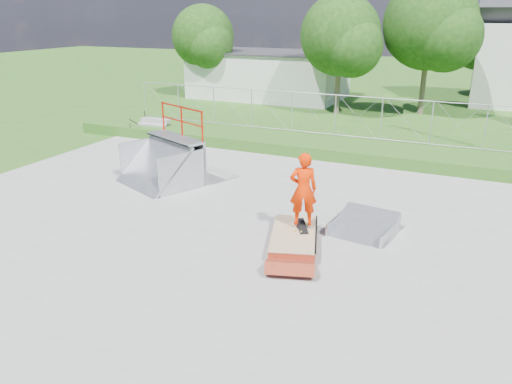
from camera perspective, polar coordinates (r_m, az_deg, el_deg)
ground at (r=13.21m, az=-3.91°, el=-5.36°), size 120.00×120.00×0.00m
concrete_pad at (r=13.20m, az=-3.91°, el=-5.28°), size 20.00×16.00×0.04m
grass_berm at (r=21.48m, az=8.13°, el=5.18°), size 24.00×3.00×0.50m
grind_box at (r=12.82m, az=4.36°, el=-5.35°), size 1.76×2.55×0.35m
quarter_pipe at (r=17.27m, az=-11.22°, el=4.95°), size 3.22×3.02×2.57m
flat_bank_ramp at (r=13.71m, az=12.19°, el=-3.75°), size 1.73×1.82×0.47m
skateboard at (r=13.00m, az=5.28°, el=-3.95°), size 0.58×0.80×0.13m
skater at (r=12.65m, az=5.41°, el=0.00°), size 0.82×0.69×1.90m
concrete_stairs at (r=24.46m, az=-12.00°, el=7.11°), size 1.50×1.60×0.80m
chain_link_fence at (r=22.17m, az=9.02°, el=8.64°), size 20.00×0.06×1.80m
utility_building_flat at (r=35.52m, az=1.49°, el=13.19°), size 10.00×6.00×3.00m
tree_left_near at (r=29.33m, az=9.99°, el=16.88°), size 4.76×4.48×6.65m
tree_center at (r=30.46m, az=19.73°, el=17.31°), size 5.44×5.12×7.60m
tree_left_far at (r=35.07m, az=-5.86°, el=17.01°), size 4.42×4.16×6.18m
tree_back_mid at (r=38.40m, az=24.47°, el=15.20°), size 4.08×3.84×5.70m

